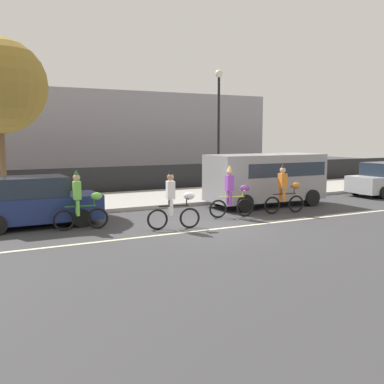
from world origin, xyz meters
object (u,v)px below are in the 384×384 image
Objects in this scene: parade_cyclist_zebra at (174,203)px; parade_cyclist_purple at (232,194)px; parade_cyclist_orange at (285,191)px; parked_van_grey at (267,176)px; parade_cyclist_lime at (81,203)px; parked_car_navy at (35,203)px; street_lamp_post at (219,114)px.

parade_cyclist_purple is (2.76, 0.92, 0.00)m from parade_cyclist_zebra.
parade_cyclist_orange is 0.38× the size of parked_van_grey.
parade_cyclist_lime and parade_cyclist_orange have the same top height.
parade_cyclist_orange is at bearing -4.07° from parade_cyclist_lime.
parade_cyclist_purple is 6.79m from parked_car_navy.
parade_cyclist_zebra is 1.00× the size of parade_cyclist_orange.
street_lamp_post reaches higher than parked_car_navy.
street_lamp_post reaches higher than parade_cyclist_zebra.
parked_van_grey is at bearing 74.11° from parade_cyclist_orange.
parade_cyclist_orange is 0.47× the size of parked_car_navy.
parade_cyclist_purple is 0.47× the size of parked_car_navy.
parade_cyclist_lime is 2.93m from parade_cyclist_zebra.
parade_cyclist_orange is 5.89m from street_lamp_post.
parade_cyclist_purple is at bearing 18.45° from parade_cyclist_zebra.
street_lamp_post reaches higher than parade_cyclist_lime.
parade_cyclist_lime is at bearing -170.86° from parked_van_grey.
parked_car_navy is at bearing -179.57° from parked_van_grey.
parked_van_grey is at bearing 30.92° from parade_cyclist_purple.
parade_cyclist_purple and parade_cyclist_orange have the same top height.
parked_van_grey reaches higher than parade_cyclist_zebra.
parked_car_navy is (-6.60, 1.60, -0.06)m from parade_cyclist_purple.
parade_cyclist_purple is at bearing 175.14° from parade_cyclist_orange.
parade_cyclist_orange is 9.04m from parked_car_navy.
parked_van_grey is at bearing 25.03° from parade_cyclist_zebra.
parade_cyclist_orange is 0.33× the size of street_lamp_post.
parade_cyclist_purple is 1.00× the size of parade_cyclist_orange.
parade_cyclist_orange is (5.02, 0.73, 0.00)m from parade_cyclist_zebra.
parade_cyclist_purple is 6.16m from street_lamp_post.
parade_cyclist_lime and parade_cyclist_zebra have the same top height.
parade_cyclist_zebra is at bearing -161.55° from parade_cyclist_purple.
parade_cyclist_lime reaches higher than parked_car_navy.
parade_cyclist_zebra is 4.59m from parked_car_navy.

